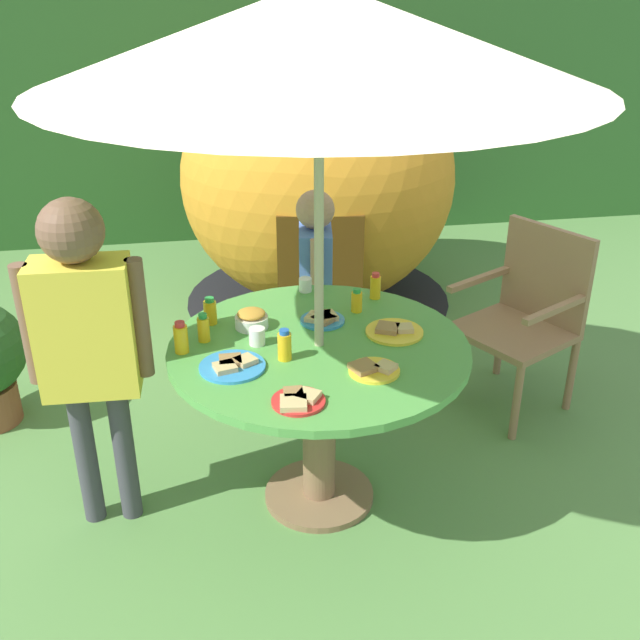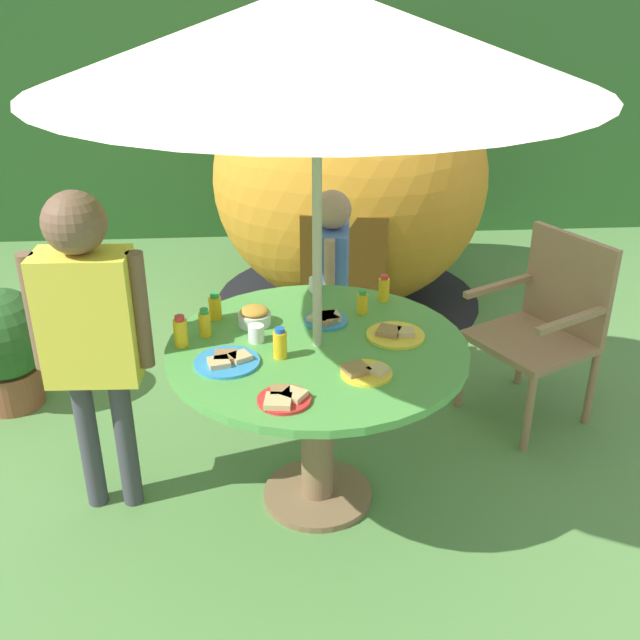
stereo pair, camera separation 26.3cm
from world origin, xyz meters
TOP-DOWN VIEW (x-y plane):
  - ground_plane at (0.00, 0.00)m, footprint 10.00×10.00m
  - hedge_backdrop at (0.00, 3.77)m, footprint 9.00×0.70m
  - garden_table at (0.00, 0.00)m, footprint 1.19×1.19m
  - patio_umbrella at (0.00, 0.00)m, footprint 1.93×1.93m
  - wooden_chair at (1.17, 0.63)m, footprint 0.66×0.67m
  - dome_tent at (0.35, 2.08)m, footprint 2.03×2.03m
  - potted_plant at (-1.54, 0.86)m, footprint 0.47×0.47m
  - child_in_blue_shirt at (0.13, 0.87)m, footprint 0.20×0.38m
  - child_in_yellow_shirt at (-0.87, 0.03)m, footprint 0.47×0.23m
  - snack_bowl at (-0.25, 0.20)m, footprint 0.14×0.14m
  - plate_far_right at (0.32, 0.05)m, footprint 0.23×0.23m
  - plate_mid_left at (0.05, 0.20)m, footprint 0.19×0.19m
  - plate_mid_right at (0.16, -0.25)m, footprint 0.19×0.19m
  - plate_center_back at (-0.35, -0.13)m, footprint 0.25×0.25m
  - plate_far_left at (-0.14, -0.41)m, footprint 0.19×0.19m
  - juice_bottle_near_left at (-0.41, 0.26)m, footprint 0.05×0.05m
  - juice_bottle_near_right at (-0.44, 0.11)m, footprint 0.05×0.05m
  - juice_bottle_center_front at (-0.15, -0.09)m, footprint 0.05×0.05m
  - juice_bottle_front_edge at (-0.53, 0.03)m, footprint 0.05×0.05m
  - juice_bottle_back_edge at (0.32, 0.40)m, footprint 0.05×0.05m
  - juice_bottle_spot_a at (0.21, 0.27)m, footprint 0.05×0.05m
  - cup_near at (-0.24, 0.04)m, footprint 0.06×0.06m
  - cup_far at (0.03, 0.52)m, footprint 0.06×0.06m

SIDE VIEW (x-z plane):
  - ground_plane at x=0.00m, z-range -0.02..0.00m
  - potted_plant at x=-1.54m, z-range 0.04..0.69m
  - wooden_chair at x=1.17m, z-range 0.05..0.98m
  - garden_table at x=0.00m, z-range 0.21..0.96m
  - child_in_blue_shirt at x=0.13m, z-range 0.15..1.27m
  - plate_far_right at x=0.32m, z-range 0.75..0.78m
  - plate_center_back at x=-0.35m, z-range 0.75..0.78m
  - plate_mid_right at x=0.16m, z-range 0.75..0.78m
  - plate_far_left at x=-0.14m, z-range 0.75..0.78m
  - plate_mid_left at x=0.05m, z-range 0.75..0.78m
  - cup_far at x=0.03m, z-range 0.75..0.82m
  - cup_near at x=-0.24m, z-range 0.75..0.82m
  - snack_bowl at x=-0.25m, z-range 0.75..0.83m
  - juice_bottle_spot_a at x=0.21m, z-range 0.75..0.85m
  - juice_bottle_near_left at x=-0.41m, z-range 0.75..0.86m
  - juice_bottle_near_right at x=-0.44m, z-range 0.75..0.87m
  - juice_bottle_back_edge at x=0.32m, z-range 0.75..0.87m
  - juice_bottle_center_front at x=-0.15m, z-range 0.75..0.87m
  - juice_bottle_front_edge at x=-0.53m, z-range 0.75..0.88m
  - dome_tent at x=0.35m, z-range -0.01..1.66m
  - child_in_yellow_shirt at x=-0.87m, z-range 0.19..1.57m
  - hedge_backdrop at x=0.00m, z-range 0.00..2.15m
  - patio_umbrella at x=0.00m, z-range 0.86..2.92m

